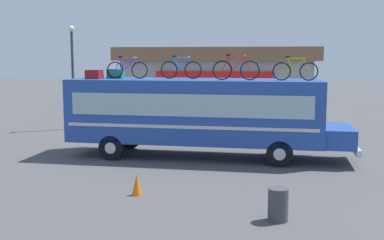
# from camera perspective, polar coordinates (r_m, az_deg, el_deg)

# --- Properties ---
(ground_plane) EXTENTS (120.00, 120.00, 0.00)m
(ground_plane) POSITION_cam_1_polar(r_m,az_deg,el_deg) (18.90, 0.29, -4.39)
(ground_plane) COLOR #4C4C4F
(bus) EXTENTS (10.94, 2.61, 3.05)m
(bus) POSITION_cam_1_polar(r_m,az_deg,el_deg) (18.58, 0.80, 1.01)
(bus) COLOR #23479E
(bus) RESTS_ON ground
(luggage_bag_1) EXTENTS (0.57, 0.55, 0.35)m
(luggage_bag_1) POSITION_cam_1_polar(r_m,az_deg,el_deg) (19.34, -11.56, 5.36)
(luggage_bag_1) COLOR maroon
(luggage_bag_1) RESTS_ON bus
(luggage_bag_2) EXTENTS (0.64, 0.36, 0.37)m
(luggage_bag_2) POSITION_cam_1_polar(r_m,az_deg,el_deg) (19.62, -9.10, 5.48)
(luggage_bag_2) COLOR #1E7F66
(luggage_bag_2) RESTS_ON bus
(rooftop_bicycle_1) EXTENTS (1.68, 0.44, 0.89)m
(rooftop_bicycle_1) POSITION_cam_1_polar(r_m,az_deg,el_deg) (19.25, -7.73, 6.02)
(rooftop_bicycle_1) COLOR black
(rooftop_bicycle_1) RESTS_ON bus
(rooftop_bicycle_2) EXTENTS (1.65, 0.44, 0.91)m
(rooftop_bicycle_2) POSITION_cam_1_polar(r_m,az_deg,el_deg) (18.92, -1.33, 6.08)
(rooftop_bicycle_2) COLOR black
(rooftop_bicycle_2) RESTS_ON bus
(rooftop_bicycle_3) EXTENTS (1.75, 0.44, 0.96)m
(rooftop_bicycle_3) POSITION_cam_1_polar(r_m,az_deg,el_deg) (17.90, 5.24, 6.02)
(rooftop_bicycle_3) COLOR black
(rooftop_bicycle_3) RESTS_ON bus
(rooftop_bicycle_4) EXTENTS (1.64, 0.44, 0.89)m
(rooftop_bicycle_4) POSITION_cam_1_polar(r_m,az_deg,el_deg) (17.89, 12.17, 5.79)
(rooftop_bicycle_4) COLOR black
(rooftop_bicycle_4) RESTS_ON bus
(roadside_building) EXTENTS (13.48, 9.48, 4.50)m
(roadside_building) POSITION_cam_1_polar(r_m,az_deg,el_deg) (35.02, 3.57, 4.96)
(roadside_building) COLOR #9E9E99
(roadside_building) RESTS_ON ground
(trash_bin) EXTENTS (0.49, 0.49, 0.80)m
(trash_bin) POSITION_cam_1_polar(r_m,az_deg,el_deg) (11.83, 10.20, -9.88)
(trash_bin) COLOR #3F3F47
(trash_bin) RESTS_ON ground
(traffic_cone) EXTENTS (0.29, 0.29, 0.61)m
(traffic_cone) POSITION_cam_1_polar(r_m,az_deg,el_deg) (13.82, -6.59, -7.66)
(traffic_cone) COLOR orange
(traffic_cone) RESTS_ON ground
(street_lamp) EXTENTS (0.32, 0.32, 5.52)m
(street_lamp) POSITION_cam_1_polar(r_m,az_deg,el_deg) (26.46, -14.02, 6.00)
(street_lamp) COLOR #38383D
(street_lamp) RESTS_ON ground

